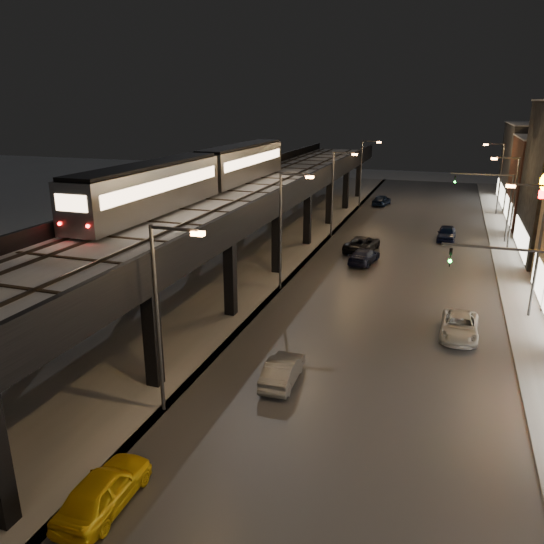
% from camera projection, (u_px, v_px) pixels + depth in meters
% --- Properties ---
extents(road_surface, '(17.00, 120.00, 0.06)m').
position_uv_depth(road_surface, '(393.00, 284.00, 42.44)').
color(road_surface, '#46474D').
rests_on(road_surface, ground).
extents(sidewalk_right, '(4.00, 120.00, 0.14)m').
position_uv_depth(sidewalk_right, '(529.00, 297.00, 39.38)').
color(sidewalk_right, '#9FA1A8').
rests_on(sidewalk_right, ground).
extents(under_viaduct_pavement, '(11.00, 120.00, 0.06)m').
position_uv_depth(under_viaduct_pavement, '(237.00, 268.00, 46.55)').
color(under_viaduct_pavement, '#9FA1A8').
rests_on(under_viaduct_pavement, ground).
extents(elevated_viaduct, '(9.00, 100.00, 6.30)m').
position_uv_depth(elevated_viaduct, '(220.00, 212.00, 41.99)').
color(elevated_viaduct, black).
rests_on(elevated_viaduct, ground).
extents(viaduct_trackbed, '(8.40, 100.00, 0.32)m').
position_uv_depth(viaduct_trackbed, '(220.00, 202.00, 41.88)').
color(viaduct_trackbed, '#B2B7C1').
rests_on(viaduct_trackbed, elevated_viaduct).
extents(viaduct_parapet_streetside, '(0.30, 100.00, 1.10)m').
position_uv_depth(viaduct_parapet_streetside, '(273.00, 199.00, 40.43)').
color(viaduct_parapet_streetside, black).
rests_on(viaduct_parapet_streetside, elevated_viaduct).
extents(viaduct_parapet_far, '(0.30, 100.00, 1.10)m').
position_uv_depth(viaduct_parapet_far, '(171.00, 193.00, 43.08)').
color(viaduct_parapet_far, black).
rests_on(viaduct_parapet_far, elevated_viaduct).
extents(streetlight_left_1, '(2.57, 0.28, 9.00)m').
position_uv_depth(streetlight_left_1, '(162.00, 308.00, 23.42)').
color(streetlight_left_1, '#38383A').
rests_on(streetlight_left_1, ground).
extents(streetlight_left_2, '(2.57, 0.28, 9.00)m').
position_uv_depth(streetlight_left_2, '(284.00, 224.00, 39.65)').
color(streetlight_left_2, '#38383A').
rests_on(streetlight_left_2, ground).
extents(streetlight_right_2, '(2.56, 0.28, 9.00)m').
position_uv_depth(streetlight_right_2, '(535.00, 242.00, 34.43)').
color(streetlight_right_2, '#38383A').
rests_on(streetlight_right_2, ground).
extents(streetlight_left_3, '(2.57, 0.28, 9.00)m').
position_uv_depth(streetlight_left_3, '(335.00, 188.00, 55.88)').
color(streetlight_left_3, '#38383A').
rests_on(streetlight_left_3, ground).
extents(streetlight_right_3, '(2.56, 0.28, 9.00)m').
position_uv_depth(streetlight_right_3, '(511.00, 197.00, 50.66)').
color(streetlight_right_3, '#38383A').
rests_on(streetlight_right_3, ground).
extents(streetlight_left_4, '(2.57, 0.28, 9.00)m').
position_uv_depth(streetlight_left_4, '(363.00, 169.00, 72.11)').
color(streetlight_left_4, '#38383A').
rests_on(streetlight_left_4, ground).
extents(streetlight_right_4, '(2.56, 0.28, 9.00)m').
position_uv_depth(streetlight_right_4, '(499.00, 174.00, 66.89)').
color(streetlight_right_4, '#38383A').
rests_on(streetlight_right_4, ground).
extents(traffic_light_rig_a, '(6.10, 0.34, 7.00)m').
position_uv_depth(traffic_light_rig_a, '(537.00, 297.00, 26.81)').
color(traffic_light_rig_a, '#38383A').
rests_on(traffic_light_rig_a, ground).
extents(traffic_light_rig_b, '(6.10, 0.34, 7.00)m').
position_uv_depth(traffic_light_rig_b, '(498.00, 199.00, 53.86)').
color(traffic_light_rig_b, '#38383A').
rests_on(traffic_light_rig_b, ground).
extents(subway_train, '(2.79, 33.69, 3.34)m').
position_uv_depth(subway_train, '(204.00, 173.00, 44.28)').
color(subway_train, gray).
rests_on(subway_train, viaduct_trackbed).
extents(car_taxi, '(1.82, 4.37, 1.48)m').
position_uv_depth(car_taxi, '(104.00, 491.00, 18.84)').
color(car_taxi, yellow).
rests_on(car_taxi, ground).
extents(car_near_white, '(1.61, 4.22, 1.37)m').
position_uv_depth(car_near_white, '(283.00, 371.00, 27.33)').
color(car_near_white, slate).
rests_on(car_near_white, ground).
extents(car_mid_silver, '(3.22, 5.67, 1.49)m').
position_uv_depth(car_mid_silver, '(362.00, 244.00, 51.41)').
color(car_mid_silver, black).
rests_on(car_mid_silver, ground).
extents(car_mid_dark, '(2.55, 4.92, 1.36)m').
position_uv_depth(car_mid_dark, '(364.00, 257.00, 47.53)').
color(car_mid_dark, black).
rests_on(car_mid_dark, ground).
extents(car_far_white, '(2.45, 4.58, 1.48)m').
position_uv_depth(car_far_white, '(382.00, 200.00, 74.16)').
color(car_far_white, '#101B34').
rests_on(car_far_white, ground).
extents(car_onc_dark, '(2.33, 4.84, 1.33)m').
position_uv_depth(car_onc_dark, '(459.00, 327.00, 32.70)').
color(car_onc_dark, silver).
rests_on(car_onc_dark, ground).
extents(car_onc_red, '(1.93, 4.49, 1.51)m').
position_uv_depth(car_onc_red, '(446.00, 234.00, 55.40)').
color(car_onc_red, black).
rests_on(car_onc_red, ground).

